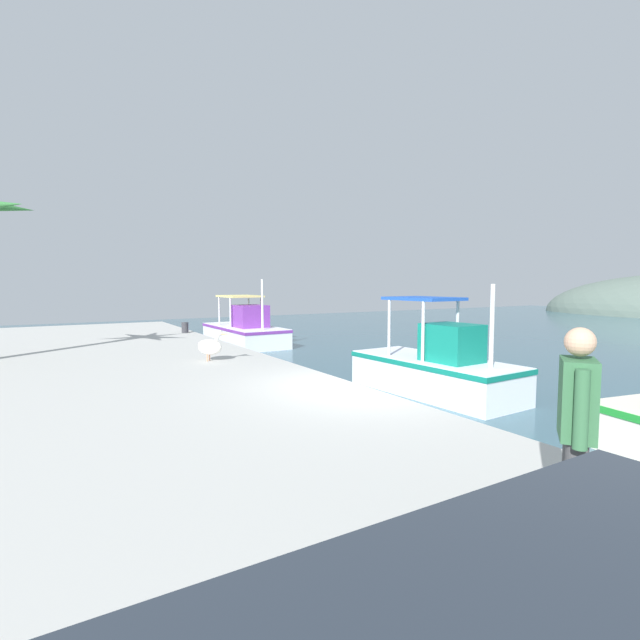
# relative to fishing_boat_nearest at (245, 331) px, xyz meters

# --- Properties ---
(quay_pier) EXTENTS (36.00, 10.00, 0.80)m
(quay_pier) POSITION_rel_fishing_boat_nearest_xyz_m (12.72, -7.54, -0.24)
(quay_pier) COLOR #B2B2AD
(quay_pier) RESTS_ON ground
(fishing_boat_nearest) EXTENTS (5.42, 2.29, 2.98)m
(fishing_boat_nearest) POSITION_rel_fishing_boat_nearest_xyz_m (0.00, 0.00, 0.00)
(fishing_boat_nearest) COLOR white
(fishing_boat_nearest) RESTS_ON ground
(fishing_boat_second) EXTENTS (4.63, 2.04, 2.80)m
(fishing_boat_second) POSITION_rel_fishing_boat_nearest_xyz_m (11.51, 0.59, 0.02)
(fishing_boat_second) COLOR white
(fishing_boat_second) RESTS_ON ground
(pelican) EXTENTS (0.81, 0.83, 0.82)m
(pelican) POSITION_rel_fishing_boat_nearest_xyz_m (8.30, -4.24, 0.56)
(pelican) COLOR tan
(pelican) RESTS_ON quay_pier
(fisherman_standing) EXTENTS (0.43, 0.50, 1.69)m
(fisherman_standing) POSITION_rel_fishing_boat_nearest_xyz_m (18.12, -4.47, 1.09)
(fisherman_standing) COLOR #3F3F42
(fisherman_standing) RESTS_ON quay_pier
(mooring_bollard_nearest) EXTENTS (0.27, 0.27, 0.43)m
(mooring_bollard_nearest) POSITION_rel_fishing_boat_nearest_xyz_m (1.03, -2.99, 0.38)
(mooring_bollard_nearest) COLOR #333338
(mooring_bollard_nearest) RESTS_ON quay_pier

